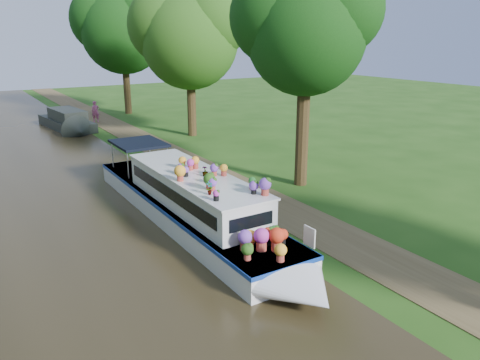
# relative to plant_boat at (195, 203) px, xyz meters

# --- Properties ---
(ground) EXTENTS (100.00, 100.00, 0.00)m
(ground) POSITION_rel_plant_boat_xyz_m (2.25, -1.16, -0.85)
(ground) COLOR #204812
(ground) RESTS_ON ground
(canal_water) EXTENTS (10.00, 100.00, 0.02)m
(canal_water) POSITION_rel_plant_boat_xyz_m (-3.75, -1.16, -0.84)
(canal_water) COLOR black
(canal_water) RESTS_ON ground
(towpath) EXTENTS (2.20, 100.00, 0.03)m
(towpath) POSITION_rel_plant_boat_xyz_m (3.45, -1.16, -0.84)
(towpath) COLOR brown
(towpath) RESTS_ON ground
(plant_boat) EXTENTS (2.29, 13.52, 2.25)m
(plant_boat) POSITION_rel_plant_boat_xyz_m (0.00, 0.00, 0.00)
(plant_boat) COLOR silver
(plant_boat) RESTS_ON canal_water
(tree_near_overhang) EXTENTS (5.52, 5.28, 8.99)m
(tree_near_overhang) POSITION_rel_plant_boat_xyz_m (6.04, 1.90, 5.75)
(tree_near_overhang) COLOR #2F220F
(tree_near_overhang) RESTS_ON ground
(tree_near_mid) EXTENTS (6.90, 6.60, 9.40)m
(tree_near_mid) POSITION_rel_plant_boat_xyz_m (6.73, 13.92, 5.58)
(tree_near_mid) COLOR #2F220F
(tree_near_mid) RESTS_ON ground
(tree_near_far) EXTENTS (7.59, 7.26, 10.30)m
(tree_near_far) POSITION_rel_plant_boat_xyz_m (6.23, 24.93, 6.20)
(tree_near_far) COLOR #2F220F
(tree_near_far) RESTS_ON ground
(second_boat) EXTENTS (2.71, 7.30, 1.38)m
(second_boat) POSITION_rel_plant_boat_xyz_m (0.35, 20.32, -0.29)
(second_boat) COLOR black
(second_boat) RESTS_ON canal_water
(pedestrian_pink) EXTENTS (0.61, 0.45, 1.56)m
(pedestrian_pink) POSITION_rel_plant_boat_xyz_m (2.75, 21.98, -0.04)
(pedestrian_pink) COLOR #C3508C
(pedestrian_pink) RESTS_ON towpath
(verge_plant) EXTENTS (0.47, 0.43, 0.46)m
(verge_plant) POSITION_rel_plant_boat_xyz_m (2.30, 2.41, -0.62)
(verge_plant) COLOR #26661E
(verge_plant) RESTS_ON ground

